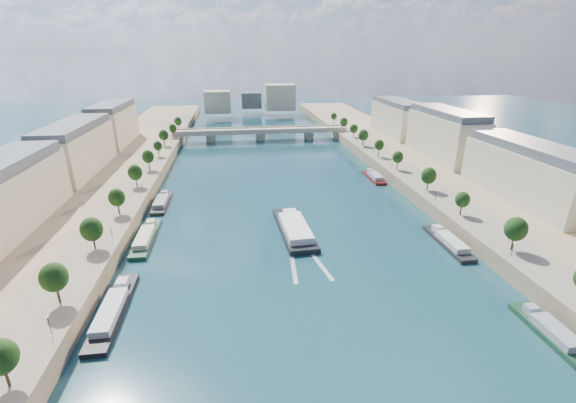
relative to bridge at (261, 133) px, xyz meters
name	(u,v)px	position (x,y,z in m)	size (l,w,h in m)	color
ground	(283,206)	(0.00, -115.99, -5.08)	(700.00, 700.00, 0.00)	#0D2D39
quay_left	(80,210)	(-72.00, -115.99, -2.58)	(44.00, 520.00, 5.00)	#9E8460
quay_right	(462,191)	(72.00, -115.99, -2.58)	(44.00, 520.00, 5.00)	#9E8460
pave_left	(123,201)	(-57.00, -115.99, -0.03)	(14.00, 520.00, 0.10)	gray
pave_right	(427,187)	(57.00, -115.99, -0.03)	(14.00, 520.00, 0.10)	gray
trees_left	(128,185)	(-55.00, -113.99, 5.39)	(4.80, 268.80, 8.26)	#382B1E
trees_right	(413,166)	(55.00, -105.99, 5.39)	(4.80, 268.80, 8.26)	#382B1E
lamps_left	(128,204)	(-52.50, -125.99, 2.70)	(0.36, 200.36, 4.28)	black
lamps_right	(411,177)	(52.50, -110.99, 2.70)	(0.36, 200.36, 4.28)	black
buildings_left	(46,164)	(-85.00, -103.99, 11.37)	(16.00, 226.00, 23.20)	beige
buildings_right	(480,149)	(85.00, -103.99, 11.37)	(16.00, 226.00, 23.20)	beige
skyline	(256,99)	(3.19, 103.53, 9.57)	(79.00, 42.00, 22.00)	beige
bridge	(261,133)	(0.00, 0.00, 0.00)	(112.00, 12.00, 8.15)	#C1B79E
tour_barge	(294,229)	(0.83, -138.78, -3.80)	(10.73, 32.27, 4.32)	black
wake	(303,257)	(0.83, -155.27, -5.06)	(10.75, 26.02, 0.04)	silver
moored_barges_left	(123,288)	(-45.50, -165.31, -4.24)	(5.00, 154.69, 3.60)	#182035
moored_barges_right	(481,271)	(45.50, -170.28, -4.24)	(5.00, 160.79, 3.60)	black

